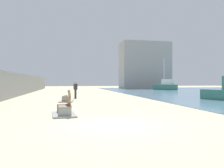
# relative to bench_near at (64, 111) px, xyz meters

# --- Properties ---
(ground_plane) EXTENTS (120.00, 120.00, 0.00)m
(ground_plane) POSITION_rel_bench_near_xyz_m (1.84, 15.06, -0.23)
(ground_plane) COLOR #C6B793
(seawall) EXTENTS (0.80, 64.00, 2.62)m
(seawall) POSITION_rel_bench_near_xyz_m (-5.66, 15.06, 1.08)
(seawall) COLOR gray
(seawall) RESTS_ON ground
(bench_near) EXTENTS (1.27, 2.18, 0.98)m
(bench_near) POSITION_rel_bench_near_xyz_m (0.00, 0.00, 0.00)
(bench_near) COLOR gray
(bench_near) RESTS_ON ground
(bench_far) EXTENTS (1.28, 2.19, 0.98)m
(bench_far) POSITION_rel_bench_near_xyz_m (0.10, 7.88, 0.00)
(bench_far) COLOR gray
(bench_far) RESTS_ON ground
(person_walking) EXTENTS (0.39, 0.41, 1.72)m
(person_walking) POSITION_rel_bench_near_xyz_m (0.94, 11.56, 0.77)
(person_walking) COLOR #333338
(person_walking) RESTS_ON ground
(boat_nearest) EXTENTS (4.27, 4.96, 6.44)m
(boat_nearest) POSITION_rel_bench_near_xyz_m (19.49, 31.39, 0.61)
(boat_nearest) COLOR #337060
(boat_nearest) RESTS_ON water_bay
(harbor_building) EXTENTS (12.00, 6.00, 11.42)m
(harbor_building) POSITION_rel_bench_near_xyz_m (19.12, 43.06, 5.48)
(harbor_building) COLOR #9E9E99
(harbor_building) RESTS_ON ground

